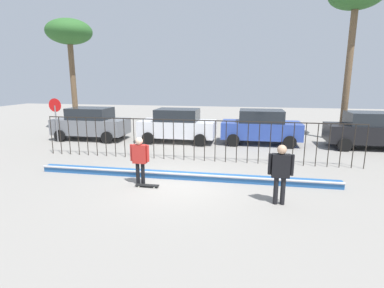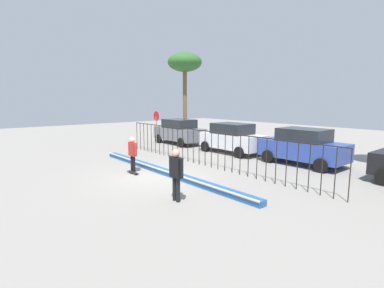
{
  "view_description": "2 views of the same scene",
  "coord_description": "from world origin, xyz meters",
  "px_view_note": "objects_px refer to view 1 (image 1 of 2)",
  "views": [
    {
      "loc": [
        2.26,
        -9.74,
        3.57
      ],
      "look_at": [
        0.13,
        1.81,
        1.02
      ],
      "focal_mm": 28.1,
      "sensor_mm": 36.0,
      "label": 1
    },
    {
      "loc": [
        10.72,
        -6.8,
        3.35
      ],
      "look_at": [
        0.0,
        2.16,
        1.23
      ],
      "focal_mm": 27.06,
      "sensor_mm": 36.0,
      "label": 2
    }
  ],
  "objects_px": {
    "parked_car_white": "(177,125)",
    "camera_operator": "(281,169)",
    "skateboarder": "(140,157)",
    "parked_car_black": "(371,130)",
    "stop_sign": "(56,114)",
    "skateboard": "(147,185)",
    "palm_tree_short": "(69,35)",
    "parked_car_blue": "(261,127)",
    "palm_tree_tall": "(356,0)",
    "parked_car_gray": "(91,123)"
  },
  "relations": [
    {
      "from": "parked_car_white",
      "to": "camera_operator",
      "type": "bearing_deg",
      "value": -56.23
    },
    {
      "from": "parked_car_white",
      "to": "parked_car_black",
      "type": "xyz_separation_m",
      "value": [
        10.24,
        0.17,
        0.0
      ]
    },
    {
      "from": "parked_car_black",
      "to": "palm_tree_tall",
      "type": "xyz_separation_m",
      "value": [
        -0.81,
        1.94,
        6.75
      ]
    },
    {
      "from": "parked_car_gray",
      "to": "palm_tree_short",
      "type": "distance_m",
      "value": 6.54
    },
    {
      "from": "stop_sign",
      "to": "palm_tree_short",
      "type": "height_order",
      "value": "palm_tree_short"
    },
    {
      "from": "parked_car_white",
      "to": "palm_tree_short",
      "type": "bearing_deg",
      "value": 165.6
    },
    {
      "from": "parked_car_black",
      "to": "stop_sign",
      "type": "xyz_separation_m",
      "value": [
        -17.03,
        -1.47,
        0.64
      ]
    },
    {
      "from": "parked_car_white",
      "to": "palm_tree_tall",
      "type": "distance_m",
      "value": 11.79
    },
    {
      "from": "skateboard",
      "to": "parked_car_gray",
      "type": "xyz_separation_m",
      "value": [
        -5.95,
        7.25,
        0.91
      ]
    },
    {
      "from": "parked_car_blue",
      "to": "palm_tree_tall",
      "type": "relative_size",
      "value": 0.49
    },
    {
      "from": "parked_car_gray",
      "to": "palm_tree_tall",
      "type": "distance_m",
      "value": 16.34
    },
    {
      "from": "camera_operator",
      "to": "parked_car_black",
      "type": "distance_m",
      "value": 9.85
    },
    {
      "from": "parked_car_gray",
      "to": "palm_tree_tall",
      "type": "xyz_separation_m",
      "value": [
        14.7,
        2.32,
        6.75
      ]
    },
    {
      "from": "skateboarder",
      "to": "parked_car_white",
      "type": "xyz_separation_m",
      "value": [
        -0.39,
        7.27,
        -0.02
      ]
    },
    {
      "from": "parked_car_blue",
      "to": "palm_tree_short",
      "type": "height_order",
      "value": "palm_tree_short"
    },
    {
      "from": "parked_car_gray",
      "to": "palm_tree_short",
      "type": "bearing_deg",
      "value": 133.52
    },
    {
      "from": "skateboarder",
      "to": "parked_car_blue",
      "type": "xyz_separation_m",
      "value": [
        4.3,
        7.57,
        -0.02
      ]
    },
    {
      "from": "parked_car_black",
      "to": "camera_operator",
      "type": "bearing_deg",
      "value": -124.13
    },
    {
      "from": "skateboarder",
      "to": "palm_tree_tall",
      "type": "distance_m",
      "value": 14.67
    },
    {
      "from": "camera_operator",
      "to": "palm_tree_tall",
      "type": "distance_m",
      "value": 13.01
    },
    {
      "from": "palm_tree_tall",
      "to": "parked_car_white",
      "type": "bearing_deg",
      "value": -167.34
    },
    {
      "from": "camera_operator",
      "to": "parked_car_gray",
      "type": "bearing_deg",
      "value": -12.85
    },
    {
      "from": "skateboard",
      "to": "parked_car_white",
      "type": "xyz_separation_m",
      "value": [
        -0.68,
        7.45,
        0.91
      ]
    },
    {
      "from": "parked_car_white",
      "to": "stop_sign",
      "type": "distance_m",
      "value": 6.94
    },
    {
      "from": "camera_operator",
      "to": "skateboard",
      "type": "bearing_deg",
      "value": 16.18
    },
    {
      "from": "skateboard",
      "to": "parked_car_blue",
      "type": "height_order",
      "value": "parked_car_blue"
    },
    {
      "from": "skateboarder",
      "to": "parked_car_blue",
      "type": "height_order",
      "value": "parked_car_blue"
    },
    {
      "from": "camera_operator",
      "to": "stop_sign",
      "type": "distance_m",
      "value": 13.55
    },
    {
      "from": "camera_operator",
      "to": "palm_tree_short",
      "type": "height_order",
      "value": "palm_tree_short"
    },
    {
      "from": "parked_car_gray",
      "to": "palm_tree_tall",
      "type": "relative_size",
      "value": 0.49
    },
    {
      "from": "parked_car_black",
      "to": "parked_car_blue",
      "type": "bearing_deg",
      "value": 177.3
    },
    {
      "from": "parked_car_gray",
      "to": "parked_car_white",
      "type": "xyz_separation_m",
      "value": [
        5.27,
        0.2,
        0.0
      ]
    },
    {
      "from": "camera_operator",
      "to": "stop_sign",
      "type": "xyz_separation_m",
      "value": [
        -11.7,
        6.81,
        0.56
      ]
    },
    {
      "from": "parked_car_gray",
      "to": "stop_sign",
      "type": "bearing_deg",
      "value": -145.18
    },
    {
      "from": "skateboarder",
      "to": "parked_car_blue",
      "type": "distance_m",
      "value": 8.71
    },
    {
      "from": "stop_sign",
      "to": "parked_car_white",
      "type": "bearing_deg",
      "value": 10.8
    },
    {
      "from": "parked_car_gray",
      "to": "parked_car_black",
      "type": "xyz_separation_m",
      "value": [
        15.51,
        0.37,
        0.0
      ]
    },
    {
      "from": "parked_car_black",
      "to": "palm_tree_tall",
      "type": "relative_size",
      "value": 0.49
    },
    {
      "from": "stop_sign",
      "to": "palm_tree_short",
      "type": "xyz_separation_m",
      "value": [
        -1.01,
        3.68,
        4.8
      ]
    },
    {
      "from": "skateboarder",
      "to": "camera_operator",
      "type": "relative_size",
      "value": 0.94
    },
    {
      "from": "camera_operator",
      "to": "parked_car_white",
      "type": "xyz_separation_m",
      "value": [
        -4.91,
        8.11,
        -0.09
      ]
    },
    {
      "from": "skateboarder",
      "to": "parked_car_white",
      "type": "bearing_deg",
      "value": 76.41
    },
    {
      "from": "skateboard",
      "to": "camera_operator",
      "type": "relative_size",
      "value": 0.45
    },
    {
      "from": "parked_car_white",
      "to": "palm_tree_tall",
      "type": "xyz_separation_m",
      "value": [
        9.43,
        2.12,
        6.75
      ]
    },
    {
      "from": "parked_car_blue",
      "to": "parked_car_black",
      "type": "distance_m",
      "value": 5.56
    },
    {
      "from": "skateboard",
      "to": "parked_car_black",
      "type": "height_order",
      "value": "parked_car_black"
    },
    {
      "from": "skateboarder",
      "to": "parked_car_gray",
      "type": "xyz_separation_m",
      "value": [
        -5.66,
        7.07,
        -0.02
      ]
    },
    {
      "from": "palm_tree_short",
      "to": "parked_car_blue",
      "type": "bearing_deg",
      "value": -9.46
    },
    {
      "from": "skateboarder",
      "to": "parked_car_black",
      "type": "relative_size",
      "value": 0.39
    },
    {
      "from": "parked_car_black",
      "to": "palm_tree_short",
      "type": "bearing_deg",
      "value": 171.66
    }
  ]
}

